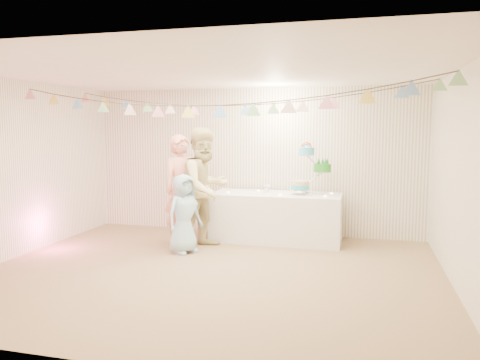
% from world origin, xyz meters
% --- Properties ---
extents(floor, '(6.00, 6.00, 0.00)m').
position_xyz_m(floor, '(0.00, 0.00, 0.00)').
color(floor, olive).
rests_on(floor, ground).
extents(ceiling, '(6.00, 6.00, 0.00)m').
position_xyz_m(ceiling, '(0.00, 0.00, 2.60)').
color(ceiling, white).
rests_on(ceiling, ground).
extents(back_wall, '(6.00, 6.00, 0.00)m').
position_xyz_m(back_wall, '(0.00, 2.50, 1.30)').
color(back_wall, white).
rests_on(back_wall, ground).
extents(front_wall, '(6.00, 6.00, 0.00)m').
position_xyz_m(front_wall, '(0.00, -2.50, 1.30)').
color(front_wall, white).
rests_on(front_wall, ground).
extents(left_wall, '(5.00, 5.00, 0.00)m').
position_xyz_m(left_wall, '(-3.00, 0.00, 1.30)').
color(left_wall, white).
rests_on(left_wall, ground).
extents(right_wall, '(5.00, 5.00, 0.00)m').
position_xyz_m(right_wall, '(3.00, 0.00, 1.30)').
color(right_wall, white).
rests_on(right_wall, ground).
extents(table, '(2.15, 0.86, 0.81)m').
position_xyz_m(table, '(0.53, 1.97, 0.40)').
color(table, white).
rests_on(table, floor).
extents(cake_stand, '(0.72, 0.42, 0.80)m').
position_xyz_m(cake_stand, '(1.08, 2.02, 1.15)').
color(cake_stand, silver).
rests_on(cake_stand, table).
extents(cake_bottom, '(0.31, 0.31, 0.15)m').
position_xyz_m(cake_bottom, '(0.93, 1.96, 0.84)').
color(cake_bottom, '#28B4BC').
rests_on(cake_bottom, cake_stand).
extents(cake_middle, '(0.27, 0.27, 0.22)m').
position_xyz_m(cake_middle, '(1.26, 2.11, 1.11)').
color(cake_middle, '#1E7D1B').
rests_on(cake_middle, cake_stand).
extents(cake_top_tier, '(0.25, 0.25, 0.19)m').
position_xyz_m(cake_top_tier, '(1.02, 1.99, 1.38)').
color(cake_top_tier, '#45B5DA').
rests_on(cake_top_tier, cake_stand).
extents(platter, '(0.30, 0.30, 0.02)m').
position_xyz_m(platter, '(-0.05, 1.92, 0.76)').
color(platter, white).
rests_on(platter, table).
extents(posy, '(0.12, 0.12, 0.14)m').
position_xyz_m(posy, '(0.35, 2.02, 0.82)').
color(posy, white).
rests_on(posy, table).
extents(person_adult_a, '(0.74, 0.78, 1.79)m').
position_xyz_m(person_adult_a, '(-0.92, 1.36, 0.90)').
color(person_adult_a, '#F1977E').
rests_on(person_adult_a, floor).
extents(person_adult_b, '(1.07, 1.16, 1.91)m').
position_xyz_m(person_adult_b, '(-0.48, 1.24, 0.95)').
color(person_adult_b, '#D9C686').
rests_on(person_adult_b, floor).
extents(person_child, '(0.63, 0.70, 1.21)m').
position_xyz_m(person_child, '(-0.69, 0.86, 0.60)').
color(person_child, '#A0CCE2').
rests_on(person_child, floor).
extents(bunting_back, '(5.60, 1.10, 0.40)m').
position_xyz_m(bunting_back, '(0.00, 1.10, 2.35)').
color(bunting_back, pink).
rests_on(bunting_back, ceiling).
extents(bunting_front, '(5.60, 0.90, 0.36)m').
position_xyz_m(bunting_front, '(0.00, -0.20, 2.32)').
color(bunting_front, '#72A5E5').
rests_on(bunting_front, ceiling).
extents(tealight_0, '(0.04, 0.04, 0.03)m').
position_xyz_m(tealight_0, '(-0.27, 1.82, 0.82)').
color(tealight_0, '#FFD88C').
rests_on(tealight_0, table).
extents(tealight_1, '(0.04, 0.04, 0.03)m').
position_xyz_m(tealight_1, '(0.18, 2.15, 0.82)').
color(tealight_1, '#FFD88C').
rests_on(tealight_1, table).
extents(tealight_2, '(0.04, 0.04, 0.03)m').
position_xyz_m(tealight_2, '(0.63, 1.75, 0.82)').
color(tealight_2, '#FFD88C').
rests_on(tealight_2, table).
extents(tealight_3, '(0.04, 0.04, 0.03)m').
position_xyz_m(tealight_3, '(0.88, 2.19, 0.82)').
color(tealight_3, '#FFD88C').
rests_on(tealight_3, table).
extents(tealight_4, '(0.04, 0.04, 0.03)m').
position_xyz_m(tealight_4, '(1.35, 1.79, 0.82)').
color(tealight_4, '#FFD88C').
rests_on(tealight_4, table).
extents(tealight_5, '(0.04, 0.04, 0.03)m').
position_xyz_m(tealight_5, '(1.43, 2.12, 0.82)').
color(tealight_5, '#FFD88C').
rests_on(tealight_5, table).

